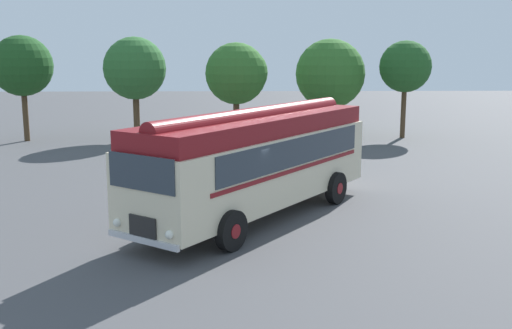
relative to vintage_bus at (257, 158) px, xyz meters
The scene contains 9 objects.
ground_plane 2.28m from the vintage_bus, 137.09° to the right, with size 120.00×120.00×0.00m, color #474749.
vintage_bus is the anchor object (origin of this frame).
car_near_left 10.82m from the vintage_bus, 95.74° to the left, with size 2.13×4.29×1.66m.
car_mid_left 11.12m from the vintage_bus, 81.86° to the left, with size 2.07×4.25×1.66m.
tree_far_left 21.04m from the vintage_bus, 128.10° to the left, with size 3.46×3.46×6.06m.
tree_left_of_centre 18.44m from the vintage_bus, 111.20° to the left, with size 3.63×3.63×5.99m.
tree_centre 17.62m from the vintage_bus, 91.97° to the left, with size 3.72×3.66×5.67m.
tree_right_of_centre 19.10m from the vintage_bus, 74.88° to the left, with size 4.23×4.23×5.90m.
tree_far_right 19.73m from the vintage_bus, 61.77° to the left, with size 3.05×3.05×5.78m.
Camera 1 is at (0.40, -17.49, 5.21)m, focal length 42.00 mm.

